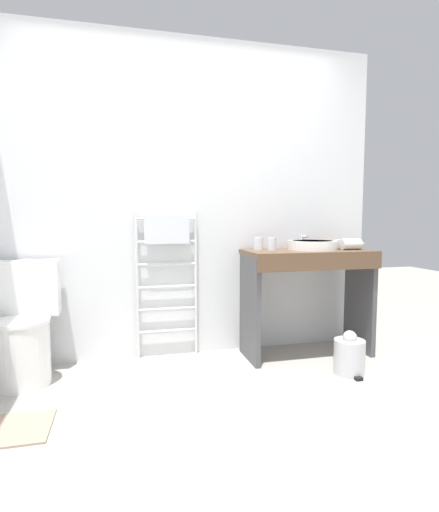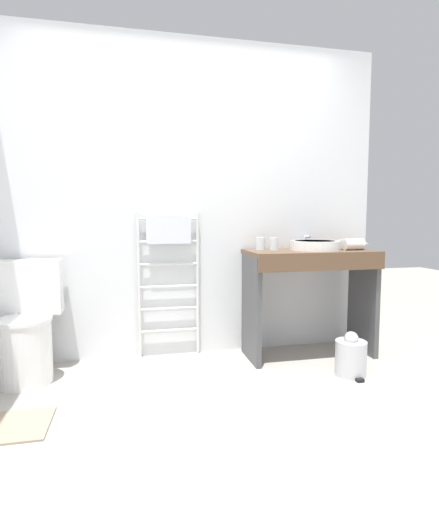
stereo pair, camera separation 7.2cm
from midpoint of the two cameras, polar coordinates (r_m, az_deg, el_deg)
name	(u,v)px [view 2 (the right image)]	position (r m, az deg, el deg)	size (l,w,h in m)	color
ground_plane	(230,438)	(2.22, 2.59, -24.55)	(12.00, 12.00, 0.00)	#A8A399
wall_back	(189,200)	(3.29, -3.69, 8.06)	(3.16, 0.12, 2.53)	silver
toilet	(27,327)	(3.07, -25.18, -9.22)	(0.42, 0.50, 0.83)	white
towel_radiator	(169,255)	(3.17, -6.62, 0.11)	(0.49, 0.06, 1.15)	silver
vanity_counter	(310,284)	(3.28, 13.43, -3.92)	(1.01, 0.48, 0.86)	brown
sink_basin	(315,245)	(3.30, 14.08, 1.53)	(0.39, 0.39, 0.07)	white
faucet	(306,240)	(3.45, 12.84, 2.29)	(0.02, 0.10, 0.11)	silver
cup_near_wall	(261,244)	(3.23, 6.52, 1.77)	(0.08, 0.08, 0.10)	silver
cup_near_edge	(274,244)	(3.20, 8.42, 1.72)	(0.07, 0.07, 0.10)	silver
hair_dryer	(354,244)	(3.39, 19.21, 1.59)	(0.22, 0.19, 0.09)	white
trash_bin	(351,357)	(3.07, 18.90, -13.46)	(0.22, 0.25, 0.32)	silver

